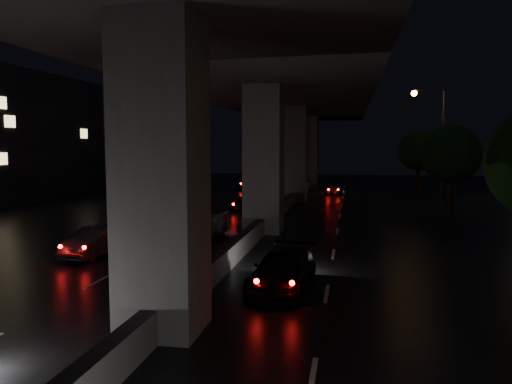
% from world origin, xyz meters
% --- Properties ---
extents(ground, '(120.00, 120.00, 0.00)m').
position_xyz_m(ground, '(0.00, 0.00, 0.00)').
color(ground, black).
rests_on(ground, ground).
extents(viaduct, '(12.00, 80.00, 10.50)m').
position_xyz_m(viaduct, '(0.00, 5.00, 8.34)').
color(viaduct, '#373739').
rests_on(viaduct, ground).
extents(median_barrier, '(0.45, 70.00, 0.85)m').
position_xyz_m(median_barrier, '(0.00, 5.00, 0.42)').
color(median_barrier, '#373739').
rests_on(median_barrier, ground).
extents(tree_c, '(3.80, 3.80, 6.12)m').
position_xyz_m(tree_c, '(11.00, 12.00, 4.20)').
color(tree_c, black).
rests_on(tree_c, ground).
extents(tree_d, '(3.80, 3.80, 6.12)m').
position_xyz_m(tree_d, '(11.00, 28.00, 4.20)').
color(tree_d, black).
rests_on(tree_d, ground).
extents(streetlight_far, '(2.52, 0.44, 9.00)m').
position_xyz_m(streetlight_far, '(10.97, 18.00, 5.66)').
color(streetlight_far, '#2D2D33').
rests_on(streetlight_far, ground).
extents(car_3, '(2.10, 4.51, 1.28)m').
position_xyz_m(car_3, '(2.53, -5.75, 0.64)').
color(car_3, black).
rests_on(car_3, ground).
extents(car_4, '(1.77, 3.95, 1.26)m').
position_xyz_m(car_4, '(-6.15, -2.22, 0.63)').
color(car_4, black).
rests_on(car_4, ground).
extents(car_5, '(1.49, 4.08, 1.34)m').
position_xyz_m(car_5, '(-2.51, 1.85, 0.67)').
color(car_5, black).
rests_on(car_5, ground).
extents(car_6, '(1.84, 3.43, 1.11)m').
position_xyz_m(car_6, '(-6.01, 7.50, 0.56)').
color(car_6, black).
rests_on(car_6, ground).
extents(car_7, '(1.58, 3.76, 1.08)m').
position_xyz_m(car_7, '(-6.24, 12.62, 0.54)').
color(car_7, black).
rests_on(car_7, ground).
extents(car_8, '(2.17, 3.64, 1.16)m').
position_xyz_m(car_8, '(-2.80, 13.28, 0.58)').
color(car_8, black).
rests_on(car_8, ground).
extents(car_9, '(1.89, 3.80, 1.20)m').
position_xyz_m(car_9, '(-2.61, 21.68, 0.60)').
color(car_9, '#49423F').
rests_on(car_9, ground).
extents(car_10, '(3.11, 4.95, 1.28)m').
position_xyz_m(car_10, '(-3.10, 25.19, 0.64)').
color(car_10, black).
rests_on(car_10, ground).
extents(car_11, '(2.24, 4.84, 1.34)m').
position_xyz_m(car_11, '(-5.94, 30.41, 0.67)').
color(car_11, black).
rests_on(car_11, ground).
extents(car_12, '(1.89, 3.35, 1.07)m').
position_xyz_m(car_12, '(3.10, 26.61, 0.54)').
color(car_12, slate).
rests_on(car_12, ground).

